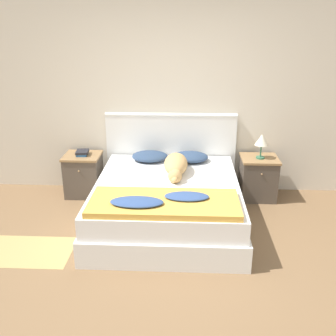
{
  "coord_description": "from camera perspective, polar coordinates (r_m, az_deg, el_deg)",
  "views": [
    {
      "loc": [
        0.13,
        -3.04,
        2.24
      ],
      "look_at": [
        -0.07,
        1.26,
        0.61
      ],
      "focal_mm": 42.0,
      "sensor_mm": 36.0,
      "label": 1
    }
  ],
  "objects": [
    {
      "name": "ground_plane",
      "position": [
        3.78,
        0.16,
        -15.66
      ],
      "size": [
        16.0,
        16.0,
        0.0
      ],
      "primitive_type": "plane",
      "color": "brown"
    },
    {
      "name": "wall_back",
      "position": [
        5.26,
        1.23,
        10.13
      ],
      "size": [
        9.0,
        0.06,
        2.55
      ],
      "color": "beige",
      "rests_on": "ground_plane"
    },
    {
      "name": "bed",
      "position": [
        4.56,
        -0.12,
        -5.11
      ],
      "size": [
        1.67,
        1.94,
        0.51
      ],
      "color": "white",
      "rests_on": "ground_plane"
    },
    {
      "name": "headboard",
      "position": [
        5.37,
        0.41,
        2.53
      ],
      "size": [
        1.75,
        0.06,
        1.09
      ],
      "color": "white",
      "rests_on": "ground_plane"
    },
    {
      "name": "nightstand_left",
      "position": [
        5.42,
        -12.14,
        -0.94
      ],
      "size": [
        0.48,
        0.45,
        0.57
      ],
      "color": "#4C4238",
      "rests_on": "ground_plane"
    },
    {
      "name": "nightstand_right",
      "position": [
        5.33,
        12.94,
        -1.38
      ],
      "size": [
        0.48,
        0.45,
        0.57
      ],
      "color": "#4C4238",
      "rests_on": "ground_plane"
    },
    {
      "name": "pillow_left",
      "position": [
        5.14,
        -2.65,
        1.72
      ],
      "size": [
        0.47,
        0.38,
        0.11
      ],
      "color": "navy",
      "rests_on": "bed"
    },
    {
      "name": "pillow_right",
      "position": [
        5.12,
        3.23,
        1.62
      ],
      "size": [
        0.47,
        0.38,
        0.11
      ],
      "color": "navy",
      "rests_on": "bed"
    },
    {
      "name": "quilt",
      "position": [
        3.88,
        -0.74,
        -5.03
      ],
      "size": [
        1.48,
        0.63,
        0.11
      ],
      "color": "gold",
      "rests_on": "bed"
    },
    {
      "name": "dog",
      "position": [
        4.68,
        1.15,
        0.42
      ],
      "size": [
        0.28,
        0.8,
        0.22
      ],
      "color": "tan",
      "rests_on": "bed"
    },
    {
      "name": "book_stack",
      "position": [
        5.31,
        -12.33,
        2.19
      ],
      "size": [
        0.17,
        0.2,
        0.06
      ],
      "color": "#285689",
      "rests_on": "nightstand_left"
    },
    {
      "name": "table_lamp",
      "position": [
        5.14,
        13.44,
        3.86
      ],
      "size": [
        0.17,
        0.17,
        0.32
      ],
      "color": "#336B4C",
      "rests_on": "nightstand_right"
    },
    {
      "name": "rug",
      "position": [
        4.42,
        -20.56,
        -11.21
      ],
      "size": [
        1.06,
        0.6,
        0.0
      ],
      "color": "tan",
      "rests_on": "ground_plane"
    }
  ]
}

